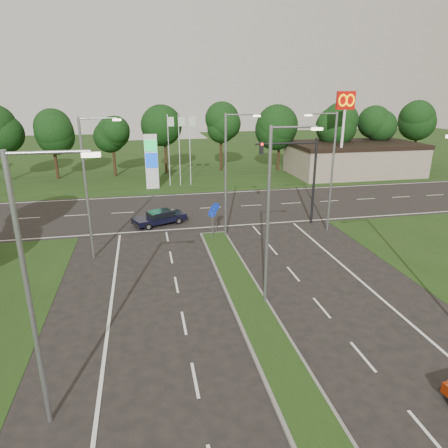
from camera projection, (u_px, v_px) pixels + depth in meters
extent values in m
plane|color=black|center=(291.00, 385.00, 14.93)|extent=(160.00, 160.00, 0.00)
cube|color=#1B3411|center=(173.00, 157.00, 66.02)|extent=(160.00, 50.00, 0.02)
cube|color=black|center=(200.00, 209.00, 37.22)|extent=(160.00, 12.00, 0.02)
cube|color=slate|center=(261.00, 325.00, 18.63)|extent=(2.00, 26.00, 0.12)
cube|color=gray|center=(354.00, 159.00, 51.90)|extent=(16.00, 9.00, 4.00)
cylinder|color=gray|center=(268.00, 221.00, 19.22)|extent=(0.16, 0.16, 9.00)
cylinder|color=gray|center=(294.00, 127.00, 18.03)|extent=(2.20, 0.10, 0.10)
cube|color=#FFF2CC|center=(317.00, 129.00, 18.27)|extent=(0.50, 0.22, 0.12)
cylinder|color=gray|center=(226.00, 178.00, 28.51)|extent=(0.16, 0.16, 9.00)
cylinder|color=gray|center=(241.00, 115.00, 27.32)|extent=(2.20, 0.10, 0.10)
cube|color=#FFF2CC|center=(257.00, 116.00, 27.56)|extent=(0.50, 0.22, 0.12)
cylinder|color=gray|center=(30.00, 302.00, 11.89)|extent=(0.16, 0.16, 9.00)
cylinder|color=gray|center=(48.00, 152.00, 10.70)|extent=(2.20, 0.10, 0.10)
cube|color=#FFF2CC|center=(91.00, 155.00, 10.94)|extent=(0.50, 0.22, 0.12)
cylinder|color=gray|center=(86.00, 191.00, 24.89)|extent=(0.16, 0.16, 9.00)
cylinder|color=gray|center=(98.00, 118.00, 23.70)|extent=(2.20, 0.10, 0.10)
cube|color=#FFF2CC|center=(117.00, 120.00, 23.94)|extent=(0.50, 0.22, 0.12)
cylinder|color=gray|center=(332.00, 174.00, 30.06)|extent=(0.16, 0.16, 9.00)
cylinder|color=gray|center=(323.00, 114.00, 28.45)|extent=(2.20, 0.10, 0.10)
cube|color=#FFF2CC|center=(308.00, 115.00, 28.28)|extent=(0.50, 0.22, 0.12)
cylinder|color=black|center=(314.00, 182.00, 32.14)|extent=(0.20, 0.20, 7.00)
cylinder|color=black|center=(286.00, 143.00, 30.68)|extent=(5.00, 0.14, 0.14)
cube|color=black|center=(261.00, 148.00, 30.40)|extent=(0.28, 0.28, 0.90)
sphere|color=#FF190C|center=(262.00, 144.00, 30.14)|extent=(0.20, 0.20, 0.20)
cylinder|color=gray|center=(212.00, 227.00, 28.92)|extent=(0.06, 0.06, 2.20)
cylinder|color=#0C26A5|center=(212.00, 213.00, 28.60)|extent=(0.56, 0.04, 0.56)
cylinder|color=gray|center=(214.00, 222.00, 29.91)|extent=(0.06, 0.06, 2.20)
cylinder|color=#0C26A5|center=(214.00, 209.00, 29.59)|extent=(0.56, 0.04, 0.56)
cylinder|color=gray|center=(216.00, 219.00, 30.61)|extent=(0.06, 0.06, 2.20)
cylinder|color=#0C26A5|center=(216.00, 206.00, 30.29)|extent=(0.56, 0.04, 0.56)
cube|color=silver|center=(152.00, 162.00, 43.87)|extent=(1.40, 0.30, 6.00)
cube|color=#0CA53F|center=(151.00, 146.00, 43.13)|extent=(1.30, 0.08, 1.20)
cube|color=#0C3FBF|center=(151.00, 160.00, 43.64)|extent=(1.30, 0.08, 1.60)
cylinder|color=silver|center=(169.00, 151.00, 44.86)|extent=(0.08, 0.08, 8.00)
cube|color=#B2D8B2|center=(171.00, 122.00, 43.91)|extent=(0.70, 0.02, 1.00)
cylinder|color=silver|center=(179.00, 151.00, 45.09)|extent=(0.08, 0.08, 8.00)
cube|color=#B2D8B2|center=(182.00, 122.00, 44.14)|extent=(0.70, 0.02, 1.00)
cylinder|color=silver|center=(190.00, 150.00, 45.31)|extent=(0.08, 0.08, 8.00)
cube|color=#B2D8B2|center=(192.00, 121.00, 44.36)|extent=(0.70, 0.02, 1.00)
cylinder|color=silver|center=(342.00, 140.00, 46.47)|extent=(0.30, 0.30, 10.00)
cube|color=#BF0C07|center=(346.00, 100.00, 45.07)|extent=(2.20, 0.35, 2.00)
torus|color=#FFC600|center=(343.00, 100.00, 44.78)|extent=(1.06, 0.16, 1.06)
torus|color=#FFC600|center=(350.00, 100.00, 44.95)|extent=(1.06, 0.16, 1.06)
cylinder|color=black|center=(182.00, 158.00, 51.39)|extent=(0.36, 0.36, 4.40)
sphere|color=black|center=(181.00, 124.00, 50.02)|extent=(6.00, 6.00, 6.00)
sphere|color=black|center=(183.00, 116.00, 49.57)|extent=(4.80, 4.80, 4.80)
cube|color=black|center=(159.00, 219.00, 32.60)|extent=(4.53, 3.17, 0.43)
cube|color=black|center=(160.00, 214.00, 32.52)|extent=(2.26, 2.05, 0.40)
cube|color=black|center=(160.00, 211.00, 32.45)|extent=(1.92, 1.84, 0.04)
cylinder|color=black|center=(148.00, 227.00, 31.36)|extent=(0.62, 0.40, 0.59)
cylinder|color=black|center=(140.00, 222.00, 32.59)|extent=(0.62, 0.40, 0.59)
cylinder|color=black|center=(179.00, 221.00, 32.77)|extent=(0.62, 0.40, 0.59)
cylinder|color=black|center=(170.00, 216.00, 34.00)|extent=(0.62, 0.40, 0.59)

